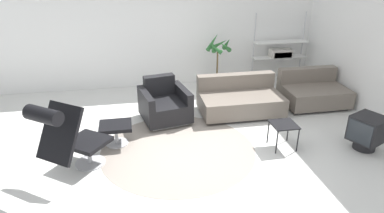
{
  "coord_description": "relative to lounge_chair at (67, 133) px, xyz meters",
  "views": [
    {
      "loc": [
        -0.86,
        -4.72,
        2.81
      ],
      "look_at": [
        0.08,
        0.29,
        0.55
      ],
      "focal_mm": 32.0,
      "sensor_mm": 36.0,
      "label": 1
    }
  ],
  "objects": [
    {
      "name": "ground_plane",
      "position": [
        1.75,
        0.52,
        -0.67
      ],
      "size": [
        12.0,
        12.0,
        0.0
      ],
      "primitive_type": "plane",
      "color": "silver"
    },
    {
      "name": "wall_back",
      "position": [
        1.75,
        3.46,
        0.73
      ],
      "size": [
        12.0,
        0.09,
        2.8
      ],
      "color": "white",
      "rests_on": "ground_plane"
    },
    {
      "name": "round_rug",
      "position": [
        1.53,
        0.41,
        -0.66
      ],
      "size": [
        2.43,
        2.43,
        0.01
      ],
      "color": "gray",
      "rests_on": "ground_plane"
    },
    {
      "name": "lounge_chair",
      "position": [
        0.0,
        0.0,
        0.0
      ],
      "size": [
        1.01,
        1.11,
        1.15
      ],
      "rotation": [
        0.0,
        0.0,
        -0.64
      ],
      "color": "#BCBCC1",
      "rests_on": "ground_plane"
    },
    {
      "name": "ottoman",
      "position": [
        0.59,
        0.79,
        -0.4
      ],
      "size": [
        0.51,
        0.43,
        0.36
      ],
      "color": "#BCBCC1",
      "rests_on": "ground_plane"
    },
    {
      "name": "armchair_red",
      "position": [
        1.45,
        1.54,
        -0.38
      ],
      "size": [
        0.96,
        0.98,
        0.77
      ],
      "rotation": [
        0.0,
        0.0,
        3.33
      ],
      "color": "silver",
      "rests_on": "ground_plane"
    },
    {
      "name": "couch_low",
      "position": [
        2.92,
        1.6,
        -0.42
      ],
      "size": [
        1.55,
        0.92,
        0.68
      ],
      "rotation": [
        0.0,
        0.0,
        3.14
      ],
      "color": "black",
      "rests_on": "ground_plane"
    },
    {
      "name": "couch_second",
      "position": [
        4.51,
        1.72,
        -0.42
      ],
      "size": [
        1.24,
        0.92,
        0.68
      ],
      "rotation": [
        0.0,
        0.0,
        3.14
      ],
      "color": "black",
      "rests_on": "ground_plane"
    },
    {
      "name": "side_table",
      "position": [
        3.18,
        0.2,
        -0.3
      ],
      "size": [
        0.39,
        0.39,
        0.41
      ],
      "color": "black",
      "rests_on": "ground_plane"
    },
    {
      "name": "crt_television",
      "position": [
        4.43,
        -0.09,
        -0.36
      ],
      "size": [
        0.6,
        0.59,
        0.56
      ],
      "rotation": [
        0.0,
        0.0,
        2.0
      ],
      "color": "black",
      "rests_on": "ground_plane"
    },
    {
      "name": "potted_plant",
      "position": [
        2.83,
        2.94,
        -0.0
      ],
      "size": [
        0.59,
        0.6,
        1.25
      ],
      "color": "#333338",
      "rests_on": "ground_plane"
    },
    {
      "name": "shelf_unit",
      "position": [
        4.4,
        3.16,
        0.03
      ],
      "size": [
        1.28,
        0.28,
        1.62
      ],
      "color": "#BCBCC1",
      "rests_on": "ground_plane"
    }
  ]
}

